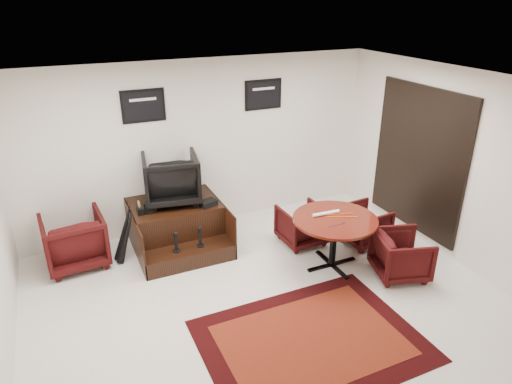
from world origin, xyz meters
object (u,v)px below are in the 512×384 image
shine_podium (177,226)px  table_chair_back (302,223)px  shine_chair (171,176)px  meeting_table (335,224)px  table_chair_corner (402,253)px  table_chair_window (364,223)px  armchair_side (74,238)px

shine_podium → table_chair_back: (1.83, -0.75, 0.02)m
shine_chair → meeting_table: 2.58m
shine_podium → table_chair_corner: 3.40m
shine_chair → table_chair_back: bearing=163.5°
shine_podium → table_chair_window: 2.98m
meeting_table → armchair_side: bearing=154.7°
shine_podium → armchair_side: bearing=177.3°
meeting_table → table_chair_window: meeting_table is taller
meeting_table → table_chair_window: 1.00m
shine_chair → meeting_table: bearing=147.9°
shine_chair → table_chair_corner: bearing=148.5°
armchair_side → table_chair_back: armchair_side is taller
meeting_table → shine_podium: bearing=140.9°
meeting_table → shine_chair: bearing=138.4°
shine_podium → table_chair_window: size_ratio=2.09×
table_chair_back → armchair_side: bearing=-15.3°
shine_podium → shine_chair: (-0.00, 0.14, 0.80)m
armchair_side → table_chair_corner: 4.71m
shine_podium → table_chair_window: bearing=-22.7°
table_chair_window → table_chair_corner: size_ratio=0.95×
shine_chair → table_chair_back: shine_chair is taller
meeting_table → table_chair_back: bearing=94.8°
armchair_side → table_chair_window: (4.26, -1.23, -0.09)m
shine_podium → table_chair_corner: (2.64, -2.15, 0.03)m
meeting_table → table_chair_corner: (0.74, -0.60, -0.33)m
table_chair_back → table_chair_window: 1.00m
shine_podium → meeting_table: 2.48m
armchair_side → table_chair_corner: size_ratio=1.21×
armchair_side → table_chair_back: 3.45m
table_chair_window → table_chair_corner: bearing=169.3°
shine_chair → table_chair_corner: size_ratio=1.18×
meeting_table → table_chair_corner: size_ratio=1.68×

